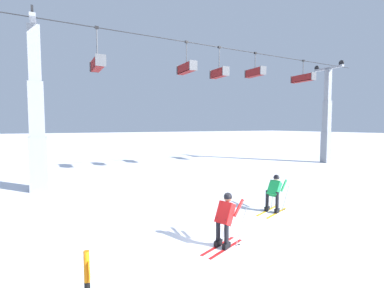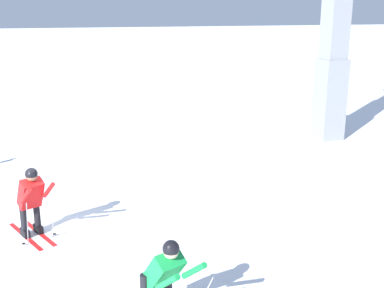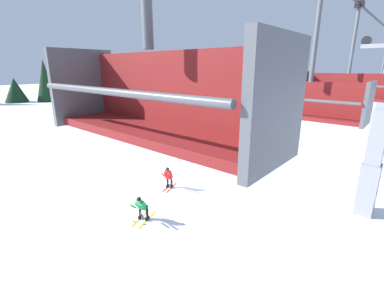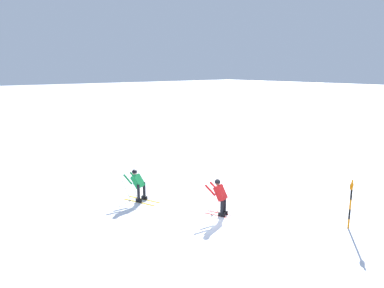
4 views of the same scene
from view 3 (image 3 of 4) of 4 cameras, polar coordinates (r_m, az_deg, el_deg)
name	(u,v)px [view 3 (image 3 of 4)]	position (r m, az deg, el deg)	size (l,w,h in m)	color
ground_plane	(170,189)	(17.71, -4.63, -9.66)	(260.00, 260.00, 0.00)	white
skier_carving_main	(168,176)	(17.50, -5.08, -6.83)	(1.65, 1.07, 1.66)	red
lift_tower_near	(376,147)	(16.47, 34.66, -0.62)	(0.87, 2.86, 9.13)	gray
chairlift_seat_nearest	(380,86)	(12.97, 35.23, 10.13)	(0.61, 2.08, 2.40)	black
chairlift_seat_second	(348,85)	(7.32, 30.35, 10.77)	(0.61, 1.96, 2.08)	black
chairlift_seat_middle	(310,98)	(4.80, 23.95, 9.02)	(0.61, 1.70, 2.18)	black
chairlift_seat_fourth	(158,93)	(1.89, -7.34, 10.69)	(0.61, 1.84, 1.84)	black
trail_marker_pole	(180,151)	(22.06, -2.68, -1.42)	(0.07, 0.28, 1.93)	orange
skier_distant_uphill	(141,207)	(14.20, -10.83, -13.02)	(1.84, 1.18, 1.60)	yellow
tree_line_ridge	(35,84)	(72.55, -30.54, 10.95)	(37.05, 13.01, 9.35)	black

